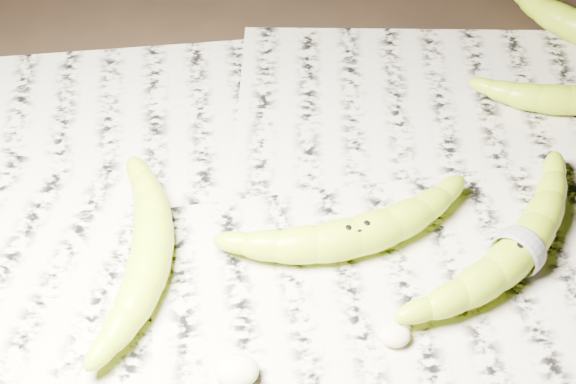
{
  "coord_description": "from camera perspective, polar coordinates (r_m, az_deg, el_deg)",
  "views": [
    {
      "loc": [
        -0.01,
        -0.49,
        0.58
      ],
      "look_at": [
        0.02,
        0.01,
        0.05
      ],
      "focal_mm": 50.0,
      "sensor_mm": 36.0,
      "label": 1
    }
  ],
  "objects": [
    {
      "name": "ground",
      "position": [
        0.76,
        -1.36,
        -3.07
      ],
      "size": [
        3.0,
        3.0,
        0.0
      ],
      "primitive_type": "plane",
      "color": "black",
      "rests_on": "ground"
    },
    {
      "name": "newspaper_patch",
      "position": [
        0.75,
        1.63,
        -3.75
      ],
      "size": [
        0.9,
        0.7,
        0.01
      ],
      "primitive_type": "cube",
      "color": "#BBB6A0",
      "rests_on": "ground"
    },
    {
      "name": "banana_left_b",
      "position": [
        0.73,
        -9.74,
        -4.17
      ],
      "size": [
        0.08,
        0.2,
        0.04
      ],
      "primitive_type": null,
      "rotation": [
        0.0,
        0.0,
        1.49
      ],
      "color": "#B1CF19",
      "rests_on": "newspaper_patch"
    },
    {
      "name": "banana_center",
      "position": [
        0.73,
        4.85,
        -2.99
      ],
      "size": [
        0.22,
        0.11,
        0.04
      ],
      "primitive_type": null,
      "rotation": [
        0.0,
        0.0,
        0.25
      ],
      "color": "#B1CF19",
      "rests_on": "newspaper_patch"
    },
    {
      "name": "banana_taped",
      "position": [
        0.75,
        16.15,
        -3.9
      ],
      "size": [
        0.21,
        0.2,
        0.04
      ],
      "primitive_type": null,
      "rotation": [
        0.0,
        0.0,
        0.77
      ],
      "color": "#B1CF19",
      "rests_on": "newspaper_patch"
    },
    {
      "name": "banana_upper_a",
      "position": [
        0.92,
        19.33,
        6.38
      ],
      "size": [
        0.18,
        0.07,
        0.03
      ],
      "primitive_type": null,
      "rotation": [
        0.0,
        0.0,
        -0.08
      ],
      "color": "#B1CF19",
      "rests_on": "newspaper_patch"
    },
    {
      "name": "measuring_tape",
      "position": [
        0.75,
        16.15,
        -3.9
      ],
      "size": [
        0.04,
        0.04,
        0.05
      ],
      "primitive_type": "torus",
      "rotation": [
        0.0,
        1.57,
        0.77
      ],
      "color": "white",
      "rests_on": "newspaper_patch"
    },
    {
      "name": "flesh_chunk_a",
      "position": [
        0.66,
        -3.67,
        -12.43
      ],
      "size": [
        0.04,
        0.03,
        0.02
      ],
      "primitive_type": "ellipsoid",
      "color": "beige",
      "rests_on": "newspaper_patch"
    },
    {
      "name": "flesh_chunk_c",
      "position": [
        0.68,
        7.63,
        -9.89
      ],
      "size": [
        0.03,
        0.02,
        0.02
      ],
      "primitive_type": "ellipsoid",
      "color": "beige",
      "rests_on": "newspaper_patch"
    }
  ]
}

